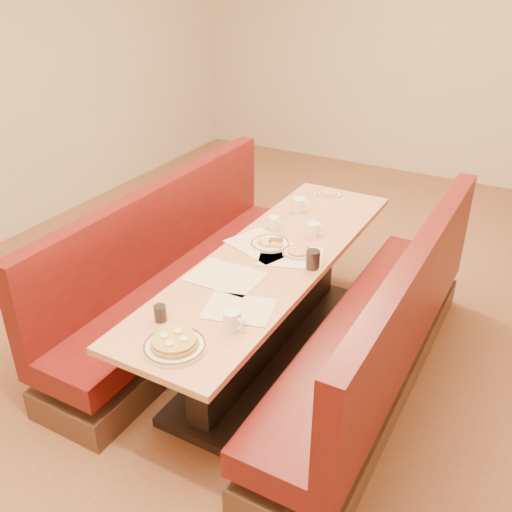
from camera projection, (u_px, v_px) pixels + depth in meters
The scene contains 19 objects.
ground at pixel (271, 352), 3.90m from camera, with size 8.00×8.00×0.00m, color #9E6647.
room_envelope at pixel (275, 58), 2.98m from camera, with size 6.04×8.04×2.82m.
diner_table at pixel (271, 307), 3.72m from camera, with size 0.70×2.50×0.75m.
booth_left at pixel (180, 280), 4.04m from camera, with size 0.55×2.50×1.05m.
booth_right at pixel (379, 342), 3.42m from camera, with size 0.55×2.50×1.05m.
placemat_near_left at pixel (225, 276), 3.32m from camera, with size 0.41×0.31×0.00m, color #F5DDC0.
placemat_near_right at pixel (239, 308), 3.03m from camera, with size 0.36×0.27×0.00m, color #F5DDC0.
placemat_far_left at pixel (263, 245), 3.67m from camera, with size 0.43×0.32×0.00m, color #F5DDC0.
placemat_far_right at pixel (291, 256), 3.54m from camera, with size 0.39×0.29×0.00m, color #F5DDC0.
pancake_plate at pixel (175, 344), 2.72m from camera, with size 0.31×0.31×0.07m.
eggs_plate at pixel (270, 243), 3.67m from camera, with size 0.25×0.25×0.05m.
extra_plate_mid at pixel (298, 252), 3.56m from camera, with size 0.20×0.20×0.04m.
extra_plate_far at pixel (329, 193), 4.42m from camera, with size 0.20×0.20×0.04m.
coffee_mug_a at pixel (233, 320), 2.85m from camera, with size 0.13×0.09×0.10m.
coffee_mug_b at pixel (274, 223), 3.87m from camera, with size 0.11×0.08×0.09m.
coffee_mug_c at pixel (314, 229), 3.77m from camera, with size 0.12×0.09×0.09m.
coffee_mug_d at pixel (299, 205), 4.13m from camera, with size 0.13×0.09×0.10m.
soda_tumbler_near at pixel (160, 313), 2.92m from camera, with size 0.07×0.07×0.09m.
soda_tumbler_mid at pixel (313, 260), 3.39m from camera, with size 0.08×0.08×0.12m.
Camera 1 is at (1.43, -2.77, 2.44)m, focal length 40.00 mm.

